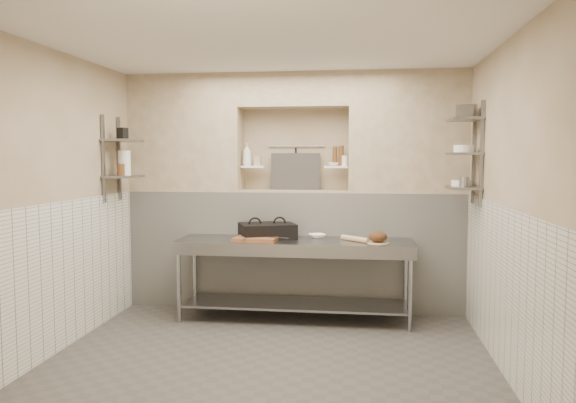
% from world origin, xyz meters
% --- Properties ---
extents(floor, '(4.00, 3.90, 0.10)m').
position_xyz_m(floor, '(0.00, 0.00, -0.05)').
color(floor, '#4A4642').
rests_on(floor, ground).
extents(ceiling, '(4.00, 3.90, 0.10)m').
position_xyz_m(ceiling, '(0.00, 0.00, 2.85)').
color(ceiling, silver).
rests_on(ceiling, ground).
extents(wall_left, '(0.10, 3.90, 2.80)m').
position_xyz_m(wall_left, '(-2.05, 0.00, 1.40)').
color(wall_left, '#B7A38D').
rests_on(wall_left, ground).
extents(wall_right, '(0.10, 3.90, 2.80)m').
position_xyz_m(wall_right, '(2.05, 0.00, 1.40)').
color(wall_right, '#B7A38D').
rests_on(wall_right, ground).
extents(wall_back, '(4.00, 0.10, 2.80)m').
position_xyz_m(wall_back, '(0.00, 2.00, 1.40)').
color(wall_back, '#B7A38D').
rests_on(wall_back, ground).
extents(wall_front, '(4.00, 0.10, 2.80)m').
position_xyz_m(wall_front, '(0.00, -2.00, 1.40)').
color(wall_front, '#B7A38D').
rests_on(wall_front, ground).
extents(backwall_lower, '(4.00, 0.40, 1.40)m').
position_xyz_m(backwall_lower, '(0.00, 1.75, 0.70)').
color(backwall_lower, silver).
rests_on(backwall_lower, floor).
extents(alcove_sill, '(1.30, 0.40, 0.02)m').
position_xyz_m(alcove_sill, '(0.00, 1.75, 1.41)').
color(alcove_sill, '#B7A38D').
rests_on(alcove_sill, backwall_lower).
extents(backwall_pillar_left, '(1.35, 0.40, 1.40)m').
position_xyz_m(backwall_pillar_left, '(-1.33, 1.75, 2.10)').
color(backwall_pillar_left, '#B7A38D').
rests_on(backwall_pillar_left, backwall_lower).
extents(backwall_pillar_right, '(1.35, 0.40, 1.40)m').
position_xyz_m(backwall_pillar_right, '(1.33, 1.75, 2.10)').
color(backwall_pillar_right, '#B7A38D').
rests_on(backwall_pillar_right, backwall_lower).
extents(backwall_header, '(1.30, 0.40, 0.40)m').
position_xyz_m(backwall_header, '(0.00, 1.75, 2.60)').
color(backwall_header, '#B7A38D').
rests_on(backwall_header, backwall_lower).
extents(wainscot_left, '(0.02, 3.90, 1.40)m').
position_xyz_m(wainscot_left, '(-1.99, 0.00, 0.70)').
color(wainscot_left, silver).
rests_on(wainscot_left, floor).
extents(wainscot_right, '(0.02, 3.90, 1.40)m').
position_xyz_m(wainscot_right, '(1.99, 0.00, 0.70)').
color(wainscot_right, silver).
rests_on(wainscot_right, floor).
extents(alcove_shelf_left, '(0.28, 0.16, 0.02)m').
position_xyz_m(alcove_shelf_left, '(-0.50, 1.75, 1.70)').
color(alcove_shelf_left, white).
rests_on(alcove_shelf_left, backwall_lower).
extents(alcove_shelf_right, '(0.28, 0.16, 0.02)m').
position_xyz_m(alcove_shelf_right, '(0.50, 1.75, 1.70)').
color(alcove_shelf_right, white).
rests_on(alcove_shelf_right, backwall_lower).
extents(utensil_rail, '(0.70, 0.02, 0.02)m').
position_xyz_m(utensil_rail, '(0.00, 1.92, 1.95)').
color(utensil_rail, gray).
rests_on(utensil_rail, wall_back).
extents(hanging_steel, '(0.02, 0.02, 0.30)m').
position_xyz_m(hanging_steel, '(0.00, 1.90, 1.78)').
color(hanging_steel, black).
rests_on(hanging_steel, utensil_rail).
extents(splash_panel, '(0.60, 0.08, 0.45)m').
position_xyz_m(splash_panel, '(0.00, 1.85, 1.64)').
color(splash_panel, '#383330').
rests_on(splash_panel, alcove_sill).
extents(shelf_rail_left_a, '(0.03, 0.03, 0.95)m').
position_xyz_m(shelf_rail_left_a, '(-1.98, 1.25, 1.80)').
color(shelf_rail_left_a, slate).
rests_on(shelf_rail_left_a, wall_left).
extents(shelf_rail_left_b, '(0.03, 0.03, 0.95)m').
position_xyz_m(shelf_rail_left_b, '(-1.98, 0.85, 1.80)').
color(shelf_rail_left_b, slate).
rests_on(shelf_rail_left_b, wall_left).
extents(wall_shelf_left_lower, '(0.30, 0.50, 0.02)m').
position_xyz_m(wall_shelf_left_lower, '(-1.84, 1.05, 1.60)').
color(wall_shelf_left_lower, slate).
rests_on(wall_shelf_left_lower, wall_left).
extents(wall_shelf_left_upper, '(0.30, 0.50, 0.03)m').
position_xyz_m(wall_shelf_left_upper, '(-1.84, 1.05, 2.00)').
color(wall_shelf_left_upper, slate).
rests_on(wall_shelf_left_upper, wall_left).
extents(shelf_rail_right_a, '(0.03, 0.03, 1.05)m').
position_xyz_m(shelf_rail_right_a, '(1.98, 1.25, 1.85)').
color(shelf_rail_right_a, slate).
rests_on(shelf_rail_right_a, wall_right).
extents(shelf_rail_right_b, '(0.03, 0.03, 1.05)m').
position_xyz_m(shelf_rail_right_b, '(1.98, 0.85, 1.85)').
color(shelf_rail_right_b, slate).
rests_on(shelf_rail_right_b, wall_right).
extents(wall_shelf_right_lower, '(0.30, 0.50, 0.02)m').
position_xyz_m(wall_shelf_right_lower, '(1.84, 1.05, 1.50)').
color(wall_shelf_right_lower, slate).
rests_on(wall_shelf_right_lower, wall_right).
extents(wall_shelf_right_mid, '(0.30, 0.50, 0.02)m').
position_xyz_m(wall_shelf_right_mid, '(1.84, 1.05, 1.85)').
color(wall_shelf_right_mid, slate).
rests_on(wall_shelf_right_mid, wall_right).
extents(wall_shelf_right_upper, '(0.30, 0.50, 0.03)m').
position_xyz_m(wall_shelf_right_upper, '(1.84, 1.05, 2.20)').
color(wall_shelf_right_upper, slate).
rests_on(wall_shelf_right_upper, wall_right).
extents(prep_table, '(2.60, 0.70, 0.90)m').
position_xyz_m(prep_table, '(0.07, 1.18, 0.64)').
color(prep_table, gray).
rests_on(prep_table, floor).
extents(panini_press, '(0.72, 0.63, 0.16)m').
position_xyz_m(panini_press, '(-0.26, 1.31, 0.98)').
color(panini_press, black).
rests_on(panini_press, prep_table).
extents(cutting_board, '(0.48, 0.36, 0.04)m').
position_xyz_m(cutting_board, '(-0.34, 1.07, 0.92)').
color(cutting_board, '#905A3B').
rests_on(cutting_board, prep_table).
extents(knife_blade, '(0.23, 0.07, 0.01)m').
position_xyz_m(knife_blade, '(-0.09, 1.03, 0.95)').
color(knife_blade, gray).
rests_on(knife_blade, cutting_board).
extents(tongs, '(0.04, 0.26, 0.02)m').
position_xyz_m(tongs, '(-0.44, 1.01, 0.96)').
color(tongs, gray).
rests_on(tongs, cutting_board).
extents(mixing_bowl, '(0.25, 0.25, 0.05)m').
position_xyz_m(mixing_bowl, '(0.31, 1.38, 0.92)').
color(mixing_bowl, white).
rests_on(mixing_bowl, prep_table).
extents(rolling_pin, '(0.32, 0.29, 0.06)m').
position_xyz_m(rolling_pin, '(0.73, 1.17, 0.93)').
color(rolling_pin, tan).
rests_on(rolling_pin, prep_table).
extents(bread_board, '(0.23, 0.23, 0.01)m').
position_xyz_m(bread_board, '(0.98, 1.07, 0.91)').
color(bread_board, tan).
rests_on(bread_board, prep_table).
extents(bread_loaf, '(0.19, 0.19, 0.12)m').
position_xyz_m(bread_loaf, '(0.98, 1.07, 0.97)').
color(bread_loaf, '#4C2D19').
rests_on(bread_loaf, bread_board).
extents(bottle_soap, '(0.13, 0.13, 0.27)m').
position_xyz_m(bottle_soap, '(-0.57, 1.74, 1.85)').
color(bottle_soap, white).
rests_on(bottle_soap, alcove_shelf_left).
extents(jar_alcove, '(0.08, 0.08, 0.11)m').
position_xyz_m(jar_alcove, '(-0.45, 1.76, 1.77)').
color(jar_alcove, '#B7A38D').
rests_on(jar_alcove, alcove_shelf_left).
extents(bowl_alcove, '(0.13, 0.13, 0.04)m').
position_xyz_m(bowl_alcove, '(0.47, 1.74, 1.73)').
color(bowl_alcove, white).
rests_on(bowl_alcove, alcove_shelf_right).
extents(condiment_a, '(0.06, 0.06, 0.24)m').
position_xyz_m(condiment_a, '(0.56, 1.76, 1.83)').
color(condiment_a, '#58351B').
rests_on(condiment_a, alcove_shelf_right).
extents(condiment_b, '(0.06, 0.06, 0.23)m').
position_xyz_m(condiment_b, '(0.48, 1.76, 1.83)').
color(condiment_b, '#58351B').
rests_on(condiment_b, alcove_shelf_right).
extents(condiment_c, '(0.07, 0.07, 0.12)m').
position_xyz_m(condiment_c, '(0.60, 1.74, 1.77)').
color(condiment_c, white).
rests_on(condiment_c, alcove_shelf_right).
extents(jug_left, '(0.14, 0.14, 0.28)m').
position_xyz_m(jug_left, '(-1.84, 1.08, 1.75)').
color(jug_left, white).
rests_on(jug_left, wall_shelf_left_lower).
extents(jar_left, '(0.09, 0.09, 0.13)m').
position_xyz_m(jar_left, '(-1.84, 0.98, 1.68)').
color(jar_left, '#58351B').
rests_on(jar_left, wall_shelf_left_lower).
extents(box_left_upper, '(0.12, 0.12, 0.13)m').
position_xyz_m(box_left_upper, '(-1.84, 1.05, 2.08)').
color(box_left_upper, black).
rests_on(box_left_upper, wall_shelf_left_upper).
extents(bowl_right, '(0.20, 0.20, 0.06)m').
position_xyz_m(bowl_right, '(1.84, 1.17, 1.54)').
color(bowl_right, white).
rests_on(bowl_right, wall_shelf_right_lower).
extents(canister_right, '(0.10, 0.10, 0.10)m').
position_xyz_m(canister_right, '(1.84, 0.98, 1.56)').
color(canister_right, gray).
rests_on(canister_right, wall_shelf_right_lower).
extents(bowl_right_mid, '(0.21, 0.21, 0.08)m').
position_xyz_m(bowl_right_mid, '(1.84, 1.06, 1.90)').
color(bowl_right_mid, white).
rests_on(bowl_right_mid, wall_shelf_right_mid).
extents(basket_right, '(0.20, 0.23, 0.13)m').
position_xyz_m(basket_right, '(1.84, 1.08, 2.28)').
color(basket_right, gray).
rests_on(basket_right, wall_shelf_right_upper).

